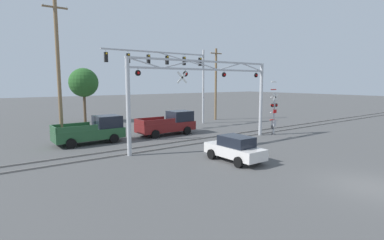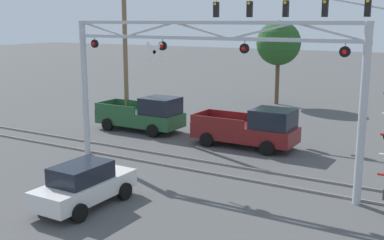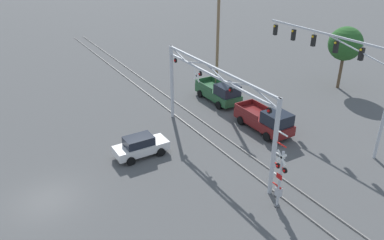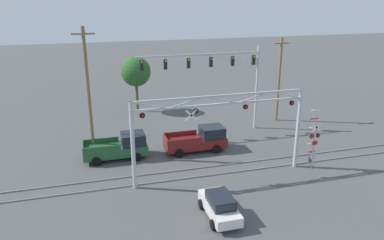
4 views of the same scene
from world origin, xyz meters
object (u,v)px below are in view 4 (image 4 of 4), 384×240
object	(u,v)px
pickup_truck_following	(120,147)
utility_pole_right	(279,79)
traffic_signal_span	(224,72)
sedan_waiting	(220,206)
crossing_gantry	(221,123)
utility_pole_left	(89,93)
pickup_truck_lead	(199,140)
crossing_signal_mast	(313,146)
background_tree_beyond_span	(136,72)

from	to	relation	value
pickup_truck_following	utility_pole_right	distance (m)	18.77
traffic_signal_span	sedan_waiting	bearing A→B (deg)	-110.97
crossing_gantry	utility_pole_left	world-z (taller)	utility_pole_left
utility_pole_left	utility_pole_right	xyz separation A→B (m)	(19.72, 4.48, -0.97)
sedan_waiting	utility_pole_left	distance (m)	14.58
traffic_signal_span	pickup_truck_lead	distance (m)	7.54
crossing_signal_mast	pickup_truck_lead	distance (m)	9.66
pickup_truck_lead	background_tree_beyond_span	world-z (taller)	background_tree_beyond_span
traffic_signal_span	utility_pole_right	world-z (taller)	utility_pole_right
utility_pole_right	pickup_truck_following	bearing A→B (deg)	-162.60
traffic_signal_span	utility_pole_left	distance (m)	13.15
crossing_gantry	traffic_signal_span	bearing A→B (deg)	68.27
pickup_truck_lead	sedan_waiting	xyz separation A→B (m)	(-1.84, -10.43, -0.21)
utility_pole_left	traffic_signal_span	bearing A→B (deg)	12.43
utility_pole_left	utility_pole_right	distance (m)	20.24
traffic_signal_span	utility_pole_right	size ratio (longest dim) A/B	1.35
crossing_gantry	traffic_signal_span	world-z (taller)	traffic_signal_span
crossing_gantry	pickup_truck_following	size ratio (longest dim) A/B	2.49
utility_pole_left	pickup_truck_lead	bearing A→B (deg)	-7.81
pickup_truck_lead	background_tree_beyond_span	size ratio (longest dim) A/B	0.84
traffic_signal_span	pickup_truck_lead	bearing A→B (deg)	-132.42
pickup_truck_following	utility_pole_left	xyz separation A→B (m)	(-2.15, 1.03, 4.61)
traffic_signal_span	utility_pole_left	xyz separation A→B (m)	(-12.83, -2.83, -0.52)
crossing_gantry	background_tree_beyond_span	bearing A→B (deg)	101.15
pickup_truck_following	background_tree_beyond_span	world-z (taller)	background_tree_beyond_span
sedan_waiting	background_tree_beyond_span	distance (m)	24.10
utility_pole_left	utility_pole_right	world-z (taller)	utility_pole_left
crossing_gantry	crossing_signal_mast	xyz separation A→B (m)	(7.67, -0.53, -2.43)
pickup_truck_lead	utility_pole_left	distance (m)	10.28
crossing_gantry	pickup_truck_lead	size ratio (longest dim) A/B	2.43
crossing_signal_mast	pickup_truck_lead	world-z (taller)	crossing_signal_mast
crossing_gantry	utility_pole_left	bearing A→B (deg)	144.32
traffic_signal_span	crossing_gantry	bearing A→B (deg)	-111.73
utility_pole_left	crossing_gantry	bearing A→B (deg)	-35.68
pickup_truck_following	utility_pole_right	xyz separation A→B (m)	(17.57, 5.51, 3.64)
pickup_truck_lead	crossing_gantry	bearing A→B (deg)	-90.08
crossing_gantry	pickup_truck_lead	distance (m)	6.23
crossing_gantry	background_tree_beyond_span	xyz separation A→B (m)	(-3.66, 18.56, 0.43)
pickup_truck_lead	utility_pole_left	world-z (taller)	utility_pole_left
utility_pole_right	traffic_signal_span	bearing A→B (deg)	-166.50
pickup_truck_lead	pickup_truck_following	xyz separation A→B (m)	(-6.96, 0.22, -0.00)
utility_pole_left	background_tree_beyond_span	xyz separation A→B (m)	(5.44, 12.03, -0.88)
pickup_truck_following	sedan_waiting	distance (m)	11.82
background_tree_beyond_span	traffic_signal_span	bearing A→B (deg)	-51.23
pickup_truck_following	background_tree_beyond_span	distance (m)	13.97
crossing_signal_mast	sedan_waiting	world-z (taller)	crossing_signal_mast
crossing_gantry	background_tree_beyond_span	size ratio (longest dim) A/B	2.03
utility_pole_right	background_tree_beyond_span	bearing A→B (deg)	152.14
traffic_signal_span	background_tree_beyond_span	world-z (taller)	traffic_signal_span
traffic_signal_span	pickup_truck_following	size ratio (longest dim) A/B	2.29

